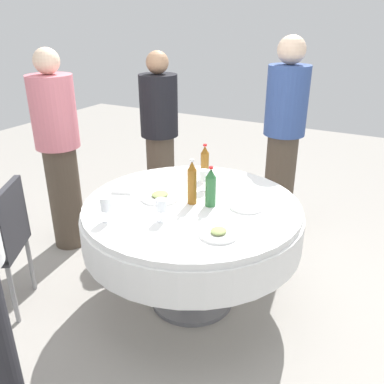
{
  "coord_description": "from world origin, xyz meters",
  "views": [
    {
      "loc": [
        -1.99,
        -1.07,
        1.81
      ],
      "look_at": [
        0.0,
        0.0,
        0.82
      ],
      "focal_mm": 37.73,
      "sensor_mm": 36.0,
      "label": 1
    }
  ],
  "objects": [
    {
      "name": "plate_far",
      "position": [
        -0.29,
        -0.31,
        0.75
      ],
      "size": [
        0.21,
        0.21,
        0.04
      ],
      "color": "white",
      "rests_on": "dining_table"
    },
    {
      "name": "person_front",
      "position": [
        1.26,
        -0.19,
        0.88
      ],
      "size": [
        0.34,
        0.34,
        1.68
      ],
      "rotation": [
        0.0,
        0.0,
        4.56
      ],
      "color": "#4C3F33",
      "rests_on": "ground_plane"
    },
    {
      "name": "wine_glass_right",
      "position": [
        -0.29,
        0.04,
        0.83
      ],
      "size": [
        0.07,
        0.07,
        0.13
      ],
      "color": "white",
      "rests_on": "dining_table"
    },
    {
      "name": "plate_left",
      "position": [
        -0.03,
        0.22,
        0.75
      ],
      "size": [
        0.25,
        0.25,
        0.04
      ],
      "color": "white",
      "rests_on": "dining_table"
    },
    {
      "name": "bottle_amber_front",
      "position": [
        0.41,
        0.12,
        0.86
      ],
      "size": [
        0.06,
        0.06,
        0.25
      ],
      "color": "#8C5619",
      "rests_on": "dining_table"
    },
    {
      "name": "wine_glass_inner",
      "position": [
        -0.44,
        0.31,
        0.84
      ],
      "size": [
        0.06,
        0.06,
        0.15
      ],
      "color": "white",
      "rests_on": "dining_table"
    },
    {
      "name": "plate_north",
      "position": [
        0.1,
        -0.32,
        0.75
      ],
      "size": [
        0.21,
        0.21,
        0.02
      ],
      "color": "white",
      "rests_on": "dining_table"
    },
    {
      "name": "bottle_amber_south",
      "position": [
        -0.0,
        -0.0,
        0.87
      ],
      "size": [
        0.06,
        0.06,
        0.29
      ],
      "color": "#8C5619",
      "rests_on": "dining_table"
    },
    {
      "name": "wine_glass_near",
      "position": [
        0.22,
        0.03,
        0.84
      ],
      "size": [
        0.07,
        0.07,
        0.14
      ],
      "color": "white",
      "rests_on": "dining_table"
    },
    {
      "name": "person_south",
      "position": [
        1.02,
        0.88,
        0.8
      ],
      "size": [
        0.34,
        0.34,
        1.54
      ],
      "rotation": [
        0.0,
        0.0,
        -0.86
      ],
      "color": "#4C3F33",
      "rests_on": "ground_plane"
    },
    {
      "name": "folded_napkin",
      "position": [
        -0.04,
        0.49,
        0.75
      ],
      "size": [
        0.17,
        0.17,
        0.02
      ],
      "primitive_type": "cube",
      "rotation": [
        0.0,
        0.0,
        0.35
      ],
      "color": "white",
      "rests_on": "dining_table"
    },
    {
      "name": "chair_near",
      "position": [
        -0.63,
        1.05,
        0.52
      ],
      "size": [
        0.55,
        0.55,
        0.87
      ],
      "rotation": [
        0.0,
        0.0,
        0.54
      ],
      "color": "#2D2D33",
      "rests_on": "ground_plane"
    },
    {
      "name": "spoon_front",
      "position": [
        0.34,
        0.33,
        0.74
      ],
      "size": [
        0.18,
        0.05,
        0.0
      ],
      "primitive_type": "cube",
      "rotation": [
        0.0,
        0.0,
        6.12
      ],
      "color": "silver",
      "rests_on": "dining_table"
    },
    {
      "name": "ground_plane",
      "position": [
        0.0,
        0.0,
        0.0
      ],
      "size": [
        10.0,
        10.0,
        0.0
      ],
      "primitive_type": "plane",
      "color": "gray"
    },
    {
      "name": "bottle_green_outer",
      "position": [
        0.02,
        -0.11,
        0.86
      ],
      "size": [
        0.07,
        0.07,
        0.25
      ],
      "color": "#2D6B38",
      "rests_on": "dining_table"
    },
    {
      "name": "spoon_outer",
      "position": [
        0.45,
        -0.23,
        0.74
      ],
      "size": [
        0.15,
        0.13,
        0.0
      ],
      "primitive_type": "cube",
      "rotation": [
        0.0,
        0.0,
        0.68
      ],
      "color": "silver",
      "rests_on": "dining_table"
    },
    {
      "name": "dining_table",
      "position": [
        0.0,
        0.0,
        0.59
      ],
      "size": [
        1.38,
        1.38,
        0.74
      ],
      "color": "white",
      "rests_on": "ground_plane"
    },
    {
      "name": "person_outer",
      "position": [
        0.18,
        1.28,
        0.84
      ],
      "size": [
        0.34,
        0.34,
        1.61
      ],
      "rotation": [
        0.0,
        0.0,
        -0.14
      ],
      "color": "#4C3F33",
      "rests_on": "ground_plane"
    }
  ]
}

